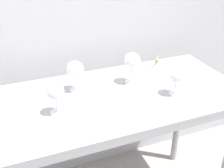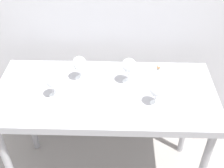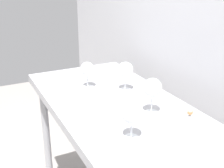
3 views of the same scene
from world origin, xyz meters
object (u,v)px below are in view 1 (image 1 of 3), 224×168
Objects in this scene: decanter_funnel at (156,67)px; wine_glass_near_left at (55,93)px; wine_glass_near_right at (177,76)px; tasting_sheet_upper at (38,95)px; wine_glass_far_right at (132,62)px; wine_glass_far_left at (75,70)px.

wine_glass_near_left is at bearing -161.43° from decanter_funnel.
decanter_funnel is (0.04, 0.27, -0.07)m from wine_glass_near_right.
wine_glass_near_left is at bearing -80.59° from tasting_sheet_upper.
wine_glass_far_right reaches higher than decanter_funnel.
tasting_sheet_upper is at bearing -178.61° from decanter_funnel.
wine_glass_near_right is 0.73m from tasting_sheet_upper.
decanter_funnel is (0.20, 0.07, -0.09)m from wine_glass_far_right.
wine_glass_far_right is at bearing -161.07° from decanter_funnel.
wine_glass_far_left is at bearing 154.17° from wine_glass_near_right.
wine_glass_near_left is 0.24m from tasting_sheet_upper.
wine_glass_far_right is (-0.16, 0.20, 0.02)m from wine_glass_near_right.
wine_glass_near_right is 0.97× the size of wine_glass_near_left.
decanter_funnel is (0.51, 0.04, -0.08)m from wine_glass_far_left.
tasting_sheet_upper is (-0.52, 0.05, -0.13)m from wine_glass_far_right.
wine_glass_near_left reaches higher than tasting_sheet_upper.
wine_glass_near_left is 0.78× the size of tasting_sheet_upper.
wine_glass_far_right is 1.15× the size of wine_glass_near_left.
wine_glass_near_left is (-0.45, -0.15, -0.02)m from wine_glass_far_right.
tasting_sheet_upper is at bearing 173.13° from wine_glass_far_left.
wine_glass_far_right is 0.53m from tasting_sheet_upper.
wine_glass_far_left reaches higher than wine_glass_near_left.
wine_glass_far_right is 0.48m from wine_glass_near_left.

